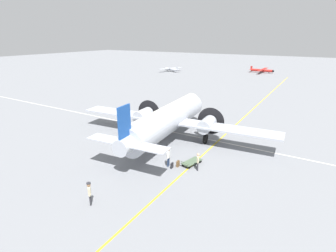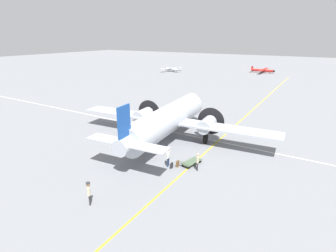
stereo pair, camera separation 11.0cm
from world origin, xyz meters
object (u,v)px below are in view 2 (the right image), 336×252
Objects in this scene: ramp_agent at (198,160)px; suitcase_upright_spare at (172,166)px; suitcase_near_door at (178,164)px; light_aircraft_distant at (263,70)px; passenger_boarding at (168,155)px; crew_foreground at (89,191)px; baggage_cart at (192,162)px; airliner_main at (170,118)px; light_aircraft_taxiing at (172,69)px.

suitcase_upright_spare is (0.87, -2.20, -0.77)m from ramp_agent.
ramp_agent is 2.03m from suitcase_near_door.
light_aircraft_distant is (-71.03, -9.52, -0.20)m from ramp_agent.
ramp_agent is 0.16× the size of light_aircraft_distant.
passenger_boarding is at bearing -63.43° from suitcase_near_door.
crew_foreground is 8.15m from suitcase_upright_spare.
ramp_agent reaches higher than baggage_cart.
ramp_agent is 0.72× the size of baggage_cart.
suitcase_near_door is (5.49, 4.12, -2.34)m from airliner_main.
light_aircraft_distant is (-71.76, -6.86, -0.35)m from passenger_boarding.
ramp_agent is 69.50m from light_aircraft_taxiing.
passenger_boarding is at bearing 143.72° from baggage_cart.
passenger_boarding is 0.81× the size of baggage_cart.
suitcase_near_door is 68.81m from light_aircraft_taxiing.
baggage_cart is at bearing -81.16° from light_aircraft_distant.
light_aircraft_distant is (-71.36, -7.66, 0.54)m from suitcase_near_door.
airliner_main is 14.58× the size of ramp_agent.
crew_foreground is at bearing -16.49° from suitcase_upright_spare.
airliner_main is 10.56× the size of baggage_cart.
crew_foreground is at bearing 130.44° from ramp_agent.
suitcase_upright_spare is 69.10m from light_aircraft_taxiing.
baggage_cart is at bearing 30.67° from ramp_agent.
passenger_boarding is 3.04× the size of suitcase_near_door.
suitcase_near_door is 0.64m from suitcase_upright_spare.
baggage_cart is at bearing 143.55° from light_aircraft_taxiing.
crew_foreground is at bearing 137.45° from light_aircraft_taxiing.
ramp_agent is (-8.65, 4.50, -0.09)m from crew_foreground.
suitcase_near_door is (0.33, -1.86, -0.74)m from ramp_agent.
light_aircraft_taxiing is (-53.62, -31.10, -1.85)m from airliner_main.
crew_foreground is 74.88m from light_aircraft_taxiing.
passenger_boarding is (5.89, 3.32, -1.46)m from airliner_main.
passenger_boarding reaches higher than suitcase_upright_spare.
suitcase_near_door is (-0.40, 0.80, -0.89)m from passenger_boarding.
light_aircraft_taxiing is (-67.43, -32.58, -0.33)m from crew_foreground.
crew_foreground is 8.76m from suitcase_near_door.
suitcase_upright_spare is at bearing 89.55° from ramp_agent.
suitcase_upright_spare is at bearing -152.65° from airliner_main.
suitcase_near_door is 0.06× the size of light_aircraft_distant.
crew_foreground is (13.80, 1.48, -1.51)m from airliner_main.
airliner_main is at bearing 141.77° from light_aircraft_taxiing.
passenger_boarding is 0.21× the size of light_aircraft_taxiing.
ramp_agent reaches higher than suitcase_upright_spare.
passenger_boarding reaches higher than light_aircraft_taxiing.
passenger_boarding is at bearing -155.37° from airliner_main.
airliner_main is 7.50m from suitcase_upright_spare.
light_aircraft_taxiing is at bearing 10.16° from ramp_agent.
light_aircraft_distant is 1.14× the size of light_aircraft_taxiing.
light_aircraft_taxiing is (-59.51, -34.42, -0.39)m from passenger_boarding.
light_aircraft_distant reaches higher than passenger_boarding.
airliner_main reaches higher than suitcase_upright_spare.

